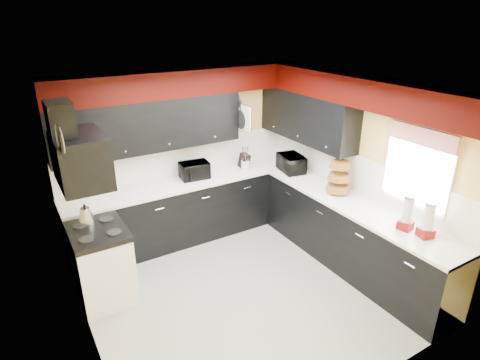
# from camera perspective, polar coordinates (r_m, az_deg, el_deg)

# --- Properties ---
(ground) EXTENTS (3.60, 3.60, 0.00)m
(ground) POSITION_cam_1_polar(r_m,az_deg,el_deg) (5.22, 0.46, -15.13)
(ground) COLOR gray
(ground) RESTS_ON ground
(wall_back) EXTENTS (3.60, 0.06, 2.50)m
(wall_back) POSITION_cam_1_polar(r_m,az_deg,el_deg) (6.05, -8.44, 3.68)
(wall_back) COLOR #E0C666
(wall_back) RESTS_ON ground
(wall_right) EXTENTS (0.06, 3.60, 2.50)m
(wall_right) POSITION_cam_1_polar(r_m,az_deg,el_deg) (5.64, 16.32, 1.52)
(wall_right) COLOR #E0C666
(wall_right) RESTS_ON ground
(wall_left) EXTENTS (0.06, 3.60, 2.50)m
(wall_left) POSITION_cam_1_polar(r_m,az_deg,el_deg) (4.03, -22.12, -8.10)
(wall_left) COLOR #E0C666
(wall_left) RESTS_ON ground
(ceiling) EXTENTS (3.60, 3.60, 0.06)m
(ceiling) POSITION_cam_1_polar(r_m,az_deg,el_deg) (4.18, 0.57, 13.05)
(ceiling) COLOR white
(ceiling) RESTS_ON wall_back
(cab_back) EXTENTS (3.60, 0.60, 0.90)m
(cab_back) POSITION_cam_1_polar(r_m,az_deg,el_deg) (6.11, -6.91, -4.22)
(cab_back) COLOR black
(cab_back) RESTS_ON ground
(cab_right) EXTENTS (0.60, 3.00, 0.90)m
(cab_right) POSITION_cam_1_polar(r_m,az_deg,el_deg) (5.59, 15.50, -7.68)
(cab_right) COLOR black
(cab_right) RESTS_ON ground
(counter_back) EXTENTS (3.62, 0.64, 0.04)m
(counter_back) POSITION_cam_1_polar(r_m,az_deg,el_deg) (5.91, -7.12, -0.15)
(counter_back) COLOR white
(counter_back) RESTS_ON cab_back
(counter_right) EXTENTS (0.64, 3.02, 0.04)m
(counter_right) POSITION_cam_1_polar(r_m,az_deg,el_deg) (5.37, 16.02, -3.35)
(counter_right) COLOR white
(counter_right) RESTS_ON cab_right
(splash_back) EXTENTS (3.60, 0.02, 0.50)m
(splash_back) POSITION_cam_1_polar(r_m,az_deg,el_deg) (6.06, -8.37, 3.11)
(splash_back) COLOR white
(splash_back) RESTS_ON counter_back
(splash_right) EXTENTS (0.02, 3.60, 0.50)m
(splash_right) POSITION_cam_1_polar(r_m,az_deg,el_deg) (5.65, 16.18, 0.94)
(splash_right) COLOR white
(splash_right) RESTS_ON counter_right
(upper_back) EXTENTS (2.60, 0.35, 0.70)m
(upper_back) POSITION_cam_1_polar(r_m,az_deg,el_deg) (5.57, -12.82, 7.60)
(upper_back) COLOR black
(upper_back) RESTS_ON wall_back
(upper_right) EXTENTS (0.35, 1.80, 0.70)m
(upper_right) POSITION_cam_1_polar(r_m,az_deg,el_deg) (5.97, 9.45, 8.86)
(upper_right) COLOR black
(upper_right) RESTS_ON wall_right
(soffit_back) EXTENTS (3.60, 0.36, 0.35)m
(soffit_back) POSITION_cam_1_polar(r_m,az_deg,el_deg) (5.63, -8.34, 13.55)
(soffit_back) COLOR black
(soffit_back) RESTS_ON wall_back
(soffit_right) EXTENTS (0.36, 3.24, 0.35)m
(soffit_right) POSITION_cam_1_polar(r_m,az_deg,el_deg) (5.11, 17.71, 11.81)
(soffit_right) COLOR black
(soffit_right) RESTS_ON wall_right
(stove) EXTENTS (0.60, 0.75, 0.86)m
(stove) POSITION_cam_1_polar(r_m,az_deg,el_deg) (5.12, -18.96, -11.43)
(stove) COLOR white
(stove) RESTS_ON ground
(cooktop) EXTENTS (0.62, 0.77, 0.06)m
(cooktop) POSITION_cam_1_polar(r_m,az_deg,el_deg) (4.89, -19.64, -6.95)
(cooktop) COLOR black
(cooktop) RESTS_ON stove
(hood) EXTENTS (0.50, 0.78, 0.55)m
(hood) POSITION_cam_1_polar(r_m,az_deg,el_deg) (4.53, -21.72, 2.77)
(hood) COLOR black
(hood) RESTS_ON wall_left
(hood_duct) EXTENTS (0.24, 0.40, 0.40)m
(hood_duct) POSITION_cam_1_polar(r_m,az_deg,el_deg) (4.40, -24.17, 7.58)
(hood_duct) COLOR black
(hood_duct) RESTS_ON wall_left
(window) EXTENTS (0.03, 0.86, 0.96)m
(window) POSITION_cam_1_polar(r_m,az_deg,el_deg) (5.01, 23.98, 1.43)
(window) COLOR white
(window) RESTS_ON wall_right
(valance) EXTENTS (0.04, 0.88, 0.20)m
(valance) POSITION_cam_1_polar(r_m,az_deg,el_deg) (4.84, 24.34, 5.72)
(valance) COLOR red
(valance) RESTS_ON wall_right
(pan_top) EXTENTS (0.03, 0.22, 0.40)m
(pan_top) POSITION_cam_1_polar(r_m,az_deg,el_deg) (5.99, -0.54, 11.17)
(pan_top) COLOR black
(pan_top) RESTS_ON upper_back
(pan_mid) EXTENTS (0.03, 0.28, 0.46)m
(pan_mid) POSITION_cam_1_polar(r_m,az_deg,el_deg) (5.94, 0.11, 8.59)
(pan_mid) COLOR black
(pan_mid) RESTS_ON upper_back
(pan_low) EXTENTS (0.03, 0.24, 0.42)m
(pan_low) POSITION_cam_1_polar(r_m,az_deg,el_deg) (6.16, -1.15, 8.82)
(pan_low) COLOR black
(pan_low) RESTS_ON upper_back
(cut_board) EXTENTS (0.03, 0.26, 0.35)m
(cut_board) POSITION_cam_1_polar(r_m,az_deg,el_deg) (5.83, 0.82, 8.83)
(cut_board) COLOR white
(cut_board) RESTS_ON upper_back
(baskets) EXTENTS (0.27, 0.27, 0.50)m
(baskets) POSITION_cam_1_polar(r_m,az_deg,el_deg) (5.50, 13.86, 0.48)
(baskets) COLOR brown
(baskets) RESTS_ON upper_right
(clock) EXTENTS (0.03, 0.30, 0.30)m
(clock) POSITION_cam_1_polar(r_m,az_deg,el_deg) (3.92, -24.27, 5.13)
(clock) COLOR black
(clock) RESTS_ON wall_left
(deco_plate) EXTENTS (0.03, 0.24, 0.24)m
(deco_plate) POSITION_cam_1_polar(r_m,az_deg,el_deg) (5.13, 20.17, 10.67)
(deco_plate) COLOR white
(deco_plate) RESTS_ON wall_right
(toaster_oven) EXTENTS (0.45, 0.39, 0.24)m
(toaster_oven) POSITION_cam_1_polar(r_m,az_deg,el_deg) (5.92, -6.47, 1.38)
(toaster_oven) COLOR black
(toaster_oven) RESTS_ON counter_back
(microwave) EXTENTS (0.39, 0.51, 0.26)m
(microwave) POSITION_cam_1_polar(r_m,az_deg,el_deg) (6.19, 7.33, 2.37)
(microwave) COLOR black
(microwave) RESTS_ON counter_right
(utensil_crock) EXTENTS (0.14, 0.14, 0.14)m
(utensil_crock) POSITION_cam_1_polar(r_m,az_deg,el_deg) (6.23, 0.75, 2.13)
(utensil_crock) COLOR silver
(utensil_crock) RESTS_ON counter_back
(knife_block) EXTENTS (0.13, 0.17, 0.24)m
(knife_block) POSITION_cam_1_polar(r_m,az_deg,el_deg) (6.27, 0.60, 2.75)
(knife_block) COLOR black
(knife_block) RESTS_ON counter_back
(kettle) EXTENTS (0.25, 0.25, 0.18)m
(kettle) POSITION_cam_1_polar(r_m,az_deg,el_deg) (5.06, -21.08, -4.63)
(kettle) COLOR #A7A7AB
(kettle) RESTS_ON cooktop
(dispenser_a) EXTENTS (0.17, 0.17, 0.39)m
(dispenser_a) POSITION_cam_1_polar(r_m,az_deg,el_deg) (4.84, 22.69, -4.44)
(dispenser_a) COLOR #620F0A
(dispenser_a) RESTS_ON counter_right
(dispenser_b) EXTENTS (0.18, 0.18, 0.39)m
(dispenser_b) POSITION_cam_1_polar(r_m,az_deg,el_deg) (4.77, 25.15, -5.30)
(dispenser_b) COLOR #600209
(dispenser_b) RESTS_ON counter_right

